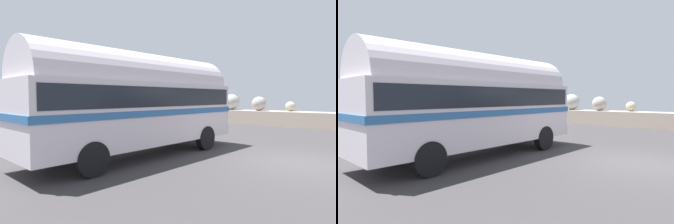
{
  "view_description": "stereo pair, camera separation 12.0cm",
  "coord_description": "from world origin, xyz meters",
  "views": [
    {
      "loc": [
        2.04,
        -9.56,
        2.14
      ],
      "look_at": [
        -3.81,
        -1.92,
        1.63
      ],
      "focal_mm": 29.5,
      "sensor_mm": 36.0,
      "label": 1
    },
    {
      "loc": [
        2.13,
        -9.49,
        2.14
      ],
      "look_at": [
        -3.81,
        -1.92,
        1.63
      ],
      "focal_mm": 29.5,
      "sensor_mm": 36.0,
      "label": 2
    }
  ],
  "objects": [
    {
      "name": "ground",
      "position": [
        0.0,
        0.0,
        0.01
      ],
      "size": [
        32.0,
        26.0,
        0.02
      ],
      "color": "#383537"
    },
    {
      "name": "vintage_coach",
      "position": [
        -4.82,
        -2.35,
        2.05
      ],
      "size": [
        3.2,
        8.77,
        3.7
      ],
      "rotation": [
        0.0,
        0.0,
        -0.09
      ],
      "color": "black",
      "rests_on": "ground"
    }
  ]
}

